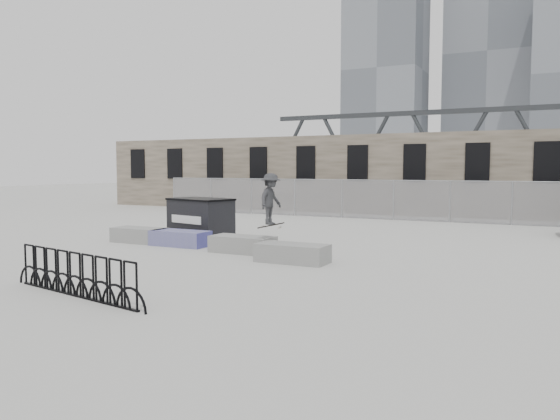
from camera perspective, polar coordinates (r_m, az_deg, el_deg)
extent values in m
plane|color=#B0AFAB|center=(17.82, -7.70, -4.06)|extent=(120.00, 120.00, 0.00)
cube|color=brown|center=(32.35, 8.83, 3.72)|extent=(36.00, 2.50, 4.50)
cube|color=black|center=(39.32, -14.62, 4.69)|extent=(1.20, 0.12, 2.00)
cube|color=black|center=(37.28, -10.92, 4.78)|extent=(1.20, 0.12, 2.00)
cube|color=black|center=(35.41, -6.81, 4.85)|extent=(1.20, 0.12, 2.00)
cube|color=black|center=(33.75, -2.26, 4.90)|extent=(1.20, 0.12, 2.00)
cube|color=black|center=(32.31, 2.72, 4.92)|extent=(1.20, 0.12, 2.00)
cube|color=black|center=(31.14, 8.12, 4.90)|extent=(1.20, 0.12, 2.00)
cube|color=black|center=(30.27, 13.88, 4.83)|extent=(1.20, 0.12, 2.00)
cube|color=black|center=(29.71, 19.93, 4.71)|extent=(1.20, 0.12, 2.00)
cube|color=black|center=(29.49, 26.13, 4.52)|extent=(1.20, 0.12, 2.00)
cylinder|color=gray|center=(34.26, -11.03, 1.64)|extent=(0.06, 0.06, 2.00)
cylinder|color=gray|center=(32.64, -7.22, 1.55)|extent=(0.06, 0.06, 2.00)
cylinder|color=gray|center=(31.19, -3.03, 1.45)|extent=(0.06, 0.06, 2.00)
cylinder|color=gray|center=(29.91, 1.55, 1.32)|extent=(0.06, 0.06, 2.00)
cylinder|color=gray|center=(28.85, 6.49, 1.18)|extent=(0.06, 0.06, 2.00)
cylinder|color=gray|center=(28.01, 11.77, 1.02)|extent=(0.06, 0.06, 2.00)
cylinder|color=gray|center=(27.43, 17.33, 0.84)|extent=(0.06, 0.06, 2.00)
cylinder|color=gray|center=(27.11, 23.07, 0.65)|extent=(0.06, 0.06, 2.00)
cube|color=#99999E|center=(28.85, 6.49, 1.18)|extent=(22.00, 0.02, 2.00)
cylinder|color=gray|center=(28.81, 6.51, 3.17)|extent=(22.00, 0.04, 0.04)
cube|color=gray|center=(19.82, -14.42, -2.55)|extent=(2.00, 0.90, 0.52)
cube|color=#2D471E|center=(19.80, -14.43, -1.98)|extent=(1.76, 0.66, 0.10)
cube|color=#313092|center=(18.65, -10.39, -2.92)|extent=(2.00, 0.90, 0.52)
cube|color=#2D471E|center=(18.62, -10.40, -2.32)|extent=(1.76, 0.66, 0.10)
cube|color=gray|center=(16.93, -3.92, -3.60)|extent=(2.00, 0.90, 0.52)
cube|color=#2D471E|center=(16.90, -3.93, -2.94)|extent=(1.76, 0.66, 0.10)
cube|color=gray|center=(15.17, 1.31, -4.53)|extent=(2.00, 0.90, 0.52)
cube|color=#2D471E|center=(15.14, 1.31, -3.79)|extent=(1.76, 0.66, 0.10)
cube|color=black|center=(20.14, -8.28, -1.01)|extent=(2.48, 1.81, 1.46)
cube|color=black|center=(20.08, -8.31, 1.12)|extent=(2.55, 1.88, 0.07)
cube|color=white|center=(19.68, -9.79, -0.99)|extent=(1.53, 0.37, 0.28)
cube|color=black|center=(12.00, -20.56, -8.37)|extent=(3.99, 0.81, 0.04)
torus|color=black|center=(13.46, -24.69, -5.26)|extent=(0.88, 0.21, 0.89)
torus|color=black|center=(13.07, -23.76, -5.51)|extent=(0.88, 0.21, 0.89)
torus|color=black|center=(12.68, -22.78, -5.77)|extent=(0.88, 0.21, 0.89)
torus|color=black|center=(12.29, -21.73, -6.05)|extent=(0.88, 0.21, 0.89)
torus|color=black|center=(11.92, -20.62, -6.35)|extent=(0.88, 0.21, 0.89)
torus|color=black|center=(11.54, -19.43, -6.66)|extent=(0.88, 0.21, 0.89)
torus|color=black|center=(11.17, -18.16, -6.99)|extent=(0.88, 0.21, 0.89)
torus|color=black|center=(10.81, -16.80, -7.34)|extent=(0.88, 0.21, 0.89)
torus|color=black|center=(10.45, -15.35, -7.71)|extent=(0.88, 0.21, 0.89)
cube|color=slate|center=(110.27, 10.99, 13.94)|extent=(14.00, 12.00, 42.00)
cube|color=slate|center=(117.10, 21.21, 14.65)|extent=(16.00, 14.00, 48.00)
cube|color=#2D3033|center=(69.52, 26.94, 5.09)|extent=(70.00, 3.00, 1.20)
cube|color=#2D3033|center=(69.85, 27.10, 9.60)|extent=(70.00, 0.60, 0.60)
cube|color=gray|center=(75.71, 3.50, 3.95)|extent=(2.00, 3.00, 4.00)
imported|color=#2F3032|center=(16.08, -0.97, 1.17)|extent=(0.62, 1.01, 1.52)
cube|color=black|center=(16.15, -0.97, -1.62)|extent=(0.81, 0.31, 0.20)
cylinder|color=beige|center=(16.22, -1.96, -1.77)|extent=(0.06, 0.03, 0.06)
cylinder|color=beige|center=(16.34, -1.72, -1.73)|extent=(0.06, 0.03, 0.06)
cylinder|color=beige|center=(15.96, -0.20, -1.87)|extent=(0.06, 0.03, 0.06)
cylinder|color=beige|center=(16.09, 0.03, -1.82)|extent=(0.06, 0.03, 0.06)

